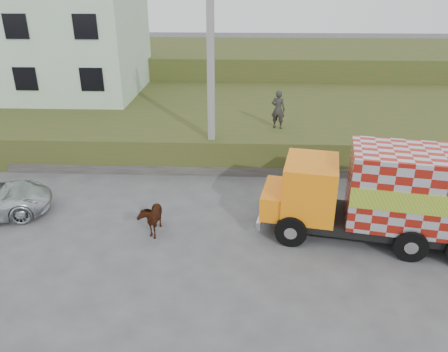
{
  "coord_description": "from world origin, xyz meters",
  "views": [
    {
      "loc": [
        0.3,
        -13.33,
        7.83
      ],
      "look_at": [
        -0.32,
        1.11,
        1.3
      ],
      "focal_mm": 35.0,
      "sensor_mm": 36.0,
      "label": 1
    }
  ],
  "objects_px": {
    "cargo_truck": "(386,195)",
    "cow": "(151,216)",
    "pedestrian": "(278,109)",
    "utility_pole": "(211,79)"
  },
  "relations": [
    {
      "from": "utility_pole",
      "to": "pedestrian",
      "type": "bearing_deg",
      "value": 28.97
    },
    {
      "from": "cow",
      "to": "pedestrian",
      "type": "xyz_separation_m",
      "value": [
        4.64,
        6.93,
        1.8
      ]
    },
    {
      "from": "utility_pole",
      "to": "cargo_truck",
      "type": "xyz_separation_m",
      "value": [
        5.91,
        -5.39,
        -2.46
      ]
    },
    {
      "from": "cargo_truck",
      "to": "cow",
      "type": "distance_m",
      "value": 7.66
    },
    {
      "from": "cow",
      "to": "cargo_truck",
      "type": "bearing_deg",
      "value": -0.6
    },
    {
      "from": "cargo_truck",
      "to": "cow",
      "type": "bearing_deg",
      "value": -169.92
    },
    {
      "from": "cargo_truck",
      "to": "cow",
      "type": "xyz_separation_m",
      "value": [
        -7.59,
        0.09,
        -1.02
      ]
    },
    {
      "from": "utility_pole",
      "to": "cow",
      "type": "distance_m",
      "value": 6.56
    },
    {
      "from": "cow",
      "to": "pedestrian",
      "type": "height_order",
      "value": "pedestrian"
    },
    {
      "from": "pedestrian",
      "to": "cargo_truck",
      "type": "bearing_deg",
      "value": 132.36
    }
  ]
}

